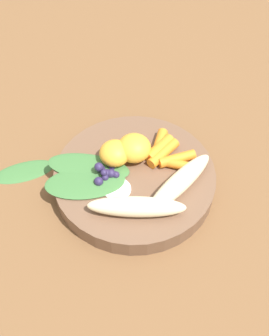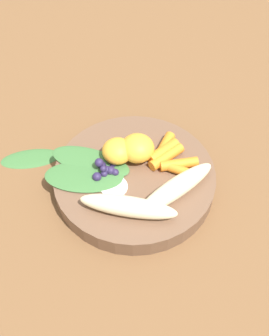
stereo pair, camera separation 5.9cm
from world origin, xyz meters
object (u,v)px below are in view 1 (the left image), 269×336
at_px(banana_peeled_right, 137,207).
at_px(kale_leaf_stray, 24,171).
at_px(bowl, 134,178).
at_px(orange_segment_near, 116,152).
at_px(banana_peeled_left, 180,182).

relative_size(banana_peeled_right, kale_leaf_stray, 1.38).
height_order(bowl, kale_leaf_stray, bowl).
distance_m(orange_segment_near, kale_leaf_stray, 0.16).
height_order(orange_segment_near, kale_leaf_stray, orange_segment_near).
distance_m(bowl, banana_peeled_right, 0.08).
height_order(bowl, banana_peeled_right, banana_peeled_right).
bearing_deg(banana_peeled_right, kale_leaf_stray, 153.34).
xyz_separation_m(banana_peeled_right, orange_segment_near, (-0.06, -0.09, 0.00)).
xyz_separation_m(banana_peeled_left, orange_segment_near, (0.01, -0.11, 0.00)).
xyz_separation_m(banana_peeled_left, kale_leaf_stray, (0.11, -0.23, -0.04)).
height_order(banana_peeled_right, orange_segment_near, orange_segment_near).
bearing_deg(orange_segment_near, bowl, 87.09).
xyz_separation_m(orange_segment_near, kale_leaf_stray, (0.09, -0.12, -0.05)).
distance_m(bowl, orange_segment_near, 0.05).
distance_m(banana_peeled_right, kale_leaf_stray, 0.22).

